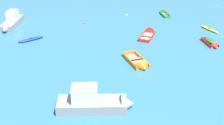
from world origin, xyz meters
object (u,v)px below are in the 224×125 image
Objects in this scene: motor_launch_grey_outer_left at (97,102)px; rowboat_green_cluster_inner at (163,13)px; kayak_yellow_back_row_right at (209,29)px; kayak_deep_blue_near_right at (31,39)px; rowboat_red_cluster_outer at (212,43)px; mooring_buoy_between_boats_right at (127,15)px; mooring_buoy_trailing at (85,24)px; rowboat_red_foreground_center at (149,33)px; motor_launch_grey_outer_right at (11,22)px; rowboat_orange_midfield_left at (140,65)px.

motor_launch_grey_outer_left reaches higher than rowboat_green_cluster_inner.
kayak_deep_blue_near_right is at bearing 174.77° from kayak_yellow_back_row_right.
rowboat_red_cluster_outer reaches higher than mooring_buoy_between_boats_right.
rowboat_green_cluster_inner reaches higher than mooring_buoy_trailing.
rowboat_red_foreground_center is at bearing -87.10° from mooring_buoy_between_boats_right.
motor_launch_grey_outer_left is 20.94m from kayak_yellow_back_row_right.
rowboat_red_cluster_outer is (5.47, -4.72, 0.09)m from rowboat_red_foreground_center.
rowboat_red_foreground_center is 1.20× the size of kayak_deep_blue_near_right.
motor_launch_grey_outer_right is 9.42m from mooring_buoy_trailing.
rowboat_green_cluster_inner reaches higher than mooring_buoy_between_boats_right.
rowboat_orange_midfield_left is (5.24, 5.50, -0.44)m from motor_launch_grey_outer_left.
rowboat_orange_midfield_left is 11.99× the size of mooring_buoy_trailing.
motor_launch_grey_outer_right is at bearing 109.89° from motor_launch_grey_outer_left.
rowboat_red_cluster_outer is 9.60m from rowboat_orange_midfield_left.
mooring_buoy_between_boats_right is (6.42, 2.23, 0.00)m from mooring_buoy_trailing.
rowboat_red_foreground_center is at bearing -124.39° from rowboat_green_cluster_inner.
motor_launch_grey_outer_right reaches higher than kayak_yellow_back_row_right.
rowboat_red_foreground_center reaches higher than rowboat_green_cluster_inner.
motor_launch_grey_outer_left is 17.73× the size of mooring_buoy_trailing.
rowboat_red_cluster_outer is 0.98× the size of kayak_yellow_back_row_right.
motor_launch_grey_outer_left is 18.84m from mooring_buoy_trailing.
kayak_yellow_back_row_right is (7.80, -0.45, -0.03)m from rowboat_red_foreground_center.
mooring_buoy_between_boats_right is (-8.20, 8.38, -0.13)m from kayak_yellow_back_row_right.
rowboat_green_cluster_inner is 0.98× the size of rowboat_red_cluster_outer.
rowboat_green_cluster_inner is (13.85, 20.16, -0.48)m from motor_launch_grey_outer_left.
kayak_yellow_back_row_right is (2.90, -7.60, -0.00)m from rowboat_green_cluster_inner.
rowboat_red_cluster_outer is at bearing -65.09° from mooring_buoy_between_boats_right.
rowboat_orange_midfield_left reaches higher than rowboat_red_foreground_center.
rowboat_orange_midfield_left reaches higher than kayak_deep_blue_near_right.
rowboat_orange_midfield_left is at bearing -163.10° from rowboat_red_cluster_outer.
kayak_yellow_back_row_right is at bearing -3.29° from rowboat_red_foreground_center.
mooring_buoy_trailing is at bearing 139.73° from rowboat_red_cluster_outer.
mooring_buoy_between_boats_right is (13.30, 6.41, -0.14)m from kayak_deep_blue_near_right.
motor_launch_grey_outer_left is at bearing -112.22° from mooring_buoy_between_boats_right.
motor_launch_grey_outer_right reaches higher than kayak_deep_blue_near_right.
mooring_buoy_between_boats_right is at bearing 114.91° from rowboat_red_cluster_outer.
mooring_buoy_between_boats_right is at bearing 171.64° from rowboat_green_cluster_inner.
rowboat_red_foreground_center is at bearing 176.71° from kayak_yellow_back_row_right.
mooring_buoy_between_boats_right is (8.55, 20.94, -0.62)m from motor_launch_grey_outer_left.
rowboat_orange_midfield_left is at bearing -148.46° from kayak_yellow_back_row_right.
kayak_deep_blue_near_right is 19.44m from rowboat_green_cluster_inner.
kayak_yellow_back_row_right is (2.32, 4.27, -0.12)m from rowboat_red_cluster_outer.
motor_launch_grey_outer_right is 25.05m from kayak_yellow_back_row_right.
rowboat_orange_midfield_left is at bearing -49.17° from motor_launch_grey_outer_right.
rowboat_red_cluster_outer is 8.87× the size of mooring_buoy_trailing.
kayak_deep_blue_near_right is 5.91m from motor_launch_grey_outer_right.
mooring_buoy_between_boats_right is (-5.88, 12.65, -0.25)m from rowboat_red_cluster_outer.
kayak_yellow_back_row_right reaches higher than mooring_buoy_trailing.
mooring_buoy_between_boats_right is (-5.30, 0.78, -0.14)m from rowboat_green_cluster_inner.
mooring_buoy_trailing reaches higher than mooring_buoy_between_boats_right.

